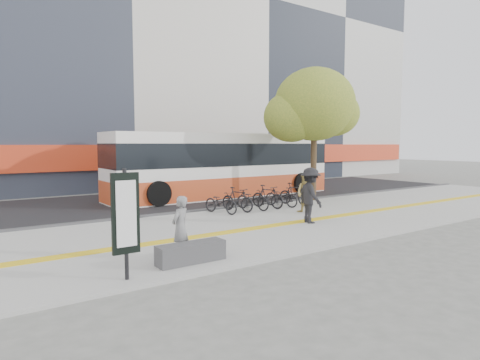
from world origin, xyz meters
TOP-DOWN VIEW (x-y plane):
  - ground at (0.00, 0.00)m, footprint 120.00×120.00m
  - sidewalk at (0.00, 1.50)m, footprint 40.00×7.00m
  - tactile_strip at (0.00, 1.00)m, footprint 40.00×0.45m
  - street at (0.00, 9.00)m, footprint 40.00×8.00m
  - curb at (0.00, 5.00)m, footprint 40.00×0.25m
  - bench at (-2.60, -1.20)m, footprint 1.60×0.45m
  - signboard at (-4.20, -1.51)m, footprint 0.55×0.10m
  - street_tree at (7.18, 4.82)m, footprint 4.40×3.80m
  - bus at (4.61, 8.50)m, footprint 12.07×2.86m
  - bicycle_row at (3.41, 4.00)m, footprint 4.72×1.74m
  - seated_woman at (-2.65, -0.78)m, footprint 0.64×0.58m
  - pedestrian_tan at (4.21, 2.15)m, footprint 0.73×0.86m
  - pedestrian_dark at (2.99, 0.66)m, footprint 0.98×1.35m

SIDE VIEW (x-z plane):
  - ground at x=0.00m, z-range 0.00..0.00m
  - street at x=0.00m, z-range 0.00..0.06m
  - sidewalk at x=0.00m, z-range 0.00..0.08m
  - curb at x=0.00m, z-range 0.00..0.14m
  - tactile_strip at x=0.00m, z-range 0.08..0.09m
  - bench at x=-2.60m, z-range 0.08..0.53m
  - bicycle_row at x=3.41m, z-range 0.05..1.01m
  - seated_woman at x=-2.65m, z-range 0.08..1.56m
  - pedestrian_tan at x=4.21m, z-range 0.08..1.62m
  - pedestrian_dark at x=2.99m, z-range 0.08..1.96m
  - signboard at x=-4.20m, z-range 0.27..2.47m
  - bus at x=4.61m, z-range -0.04..3.18m
  - street_tree at x=7.18m, z-range 1.36..7.67m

